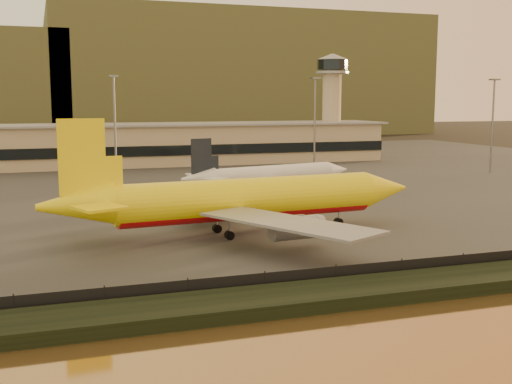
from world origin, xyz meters
TOP-DOWN VIEW (x-y plane):
  - ground at (0.00, 0.00)m, footprint 900.00×900.00m
  - embankment at (0.00, -17.00)m, footprint 320.00×7.00m
  - tarmac at (0.00, 95.00)m, footprint 320.00×220.00m
  - perimeter_fence at (0.00, -13.00)m, footprint 300.00×0.05m
  - terminal_building at (-14.52, 125.55)m, footprint 202.00×25.00m
  - control_tower at (70.00, 131.00)m, footprint 11.20×11.20m
  - apron_light_masts at (15.00, 75.00)m, footprint 152.20×12.20m
  - distant_hills at (-20.74, 340.00)m, footprint 470.00×160.00m
  - dhl_cargo_jet at (0.79, 15.73)m, footprint 57.83×56.49m
  - white_narrowbody_jet at (19.72, 55.37)m, footprint 41.80×40.08m
  - gse_vehicle_yellow at (13.42, 22.58)m, footprint 5.01×3.65m
  - gse_vehicle_white at (-10.96, 29.87)m, footprint 4.22×2.64m

SIDE VIEW (x-z plane):
  - ground at x=0.00m, z-range 0.00..0.00m
  - tarmac at x=0.00m, z-range 0.00..0.20m
  - embankment at x=0.00m, z-range 0.00..1.40m
  - gse_vehicle_white at x=-10.96m, z-range 0.20..1.96m
  - gse_vehicle_yellow at x=13.42m, z-range 0.20..2.26m
  - perimeter_fence at x=0.00m, z-range 0.20..2.40m
  - white_narrowbody_jet at x=19.72m, z-range -2.24..9.87m
  - dhl_cargo_jet at x=0.79m, z-range -3.28..13.99m
  - terminal_building at x=-14.52m, z-range -0.05..12.55m
  - apron_light_masts at x=15.00m, z-range 3.00..28.40m
  - control_tower at x=70.00m, z-range 3.91..39.41m
  - distant_hills at x=-20.74m, z-range -3.61..66.39m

